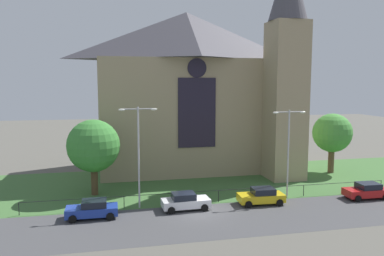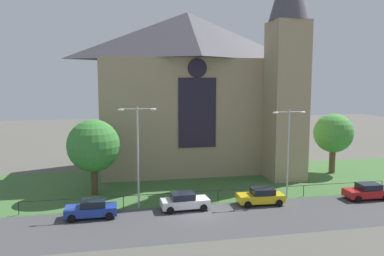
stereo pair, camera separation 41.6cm
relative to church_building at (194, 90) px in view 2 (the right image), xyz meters
name	(u,v)px [view 2 (the right image)]	position (x,y,z in m)	size (l,w,h in m)	color
ground	(181,183)	(-3.03, -7.02, -10.27)	(160.00, 160.00, 0.00)	#56544C
road_asphalt	(206,220)	(-3.03, -19.02, -10.27)	(120.00, 8.00, 0.01)	#424244
grass_verge	(184,188)	(-3.03, -9.02, -10.27)	(120.00, 20.00, 0.01)	#3D6633
church_building	(194,90)	(0.00, 0.00, 0.00)	(23.20, 16.20, 26.00)	tan
iron_railing	(218,192)	(-0.77, -14.52, -9.29)	(35.04, 0.07, 1.13)	black
tree_right_far	(333,133)	(16.25, -6.05, -5.33)	(4.78, 4.78, 7.38)	brown
tree_left_near	(93,146)	(-12.22, -9.63, -5.34)	(5.20, 5.20, 7.56)	#4C3823
streetlamp_near	(138,145)	(-8.16, -14.62, -4.58)	(3.37, 0.26, 9.07)	#B2B2B7
streetlamp_far	(288,143)	(6.15, -14.62, -4.84)	(3.37, 0.26, 8.58)	#B2B2B7
parked_car_blue	(92,209)	(-12.16, -16.44, -9.53)	(4.20, 2.03, 1.51)	#1E3899
parked_car_white	(184,201)	(-4.25, -15.99, -9.53)	(4.26, 2.15, 1.51)	silver
parked_car_yellow	(261,196)	(2.93, -15.96, -9.53)	(4.27, 2.17, 1.51)	gold
parked_car_red	(367,191)	(13.57, -16.47, -9.53)	(4.24, 2.10, 1.51)	#B21919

